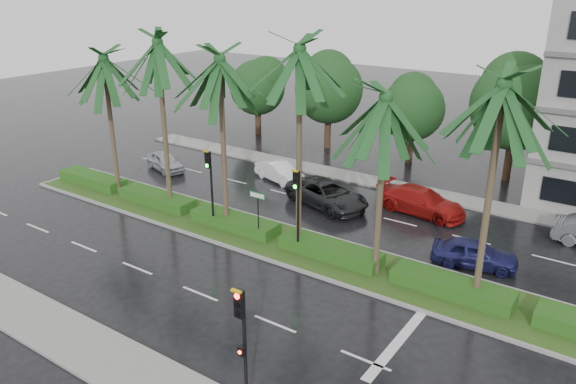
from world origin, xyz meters
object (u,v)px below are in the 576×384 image
Objects in this scene: signal_near at (243,345)px; street_sign at (258,204)px; signal_median_left at (210,177)px; car_blue at (475,253)px; car_white at (280,172)px; car_red at (422,201)px; car_darkgrey at (327,194)px; car_silver at (165,161)px.

street_sign is (-7.00, 9.87, -0.38)m from signal_near.
signal_median_left is 13.74m from car_blue.
car_red is at bearing -72.63° from car_white.
street_sign is 6.40m from car_darkgrey.
signal_median_left reaches higher than car_darkgrey.
car_darkgrey reaches higher than car_red.
street_sign reaches higher than car_white.
car_silver is 8.45m from car_white.
car_blue is (22.46, -1.78, 0.04)m from car_silver.
signal_near is 18.37m from car_red.
street_sign is (3.00, 0.18, -0.87)m from signal_median_left.
signal_median_left reaches higher than car_silver.
street_sign is at bearing -166.21° from car_darkgrey.
car_blue is at bearing -87.45° from car_darkgrey.
signal_near is 14.03m from car_blue.
signal_near is at bearing -130.91° from car_white.
car_darkgrey is (4.88, -1.99, 0.12)m from car_white.
car_blue is at bearing 77.71° from signal_near.
car_darkgrey is at bearing 119.12° from car_red.
signal_median_left is 0.79× the size of car_darkgrey.
car_white is (-4.50, 8.23, -1.48)m from street_sign.
car_white is (-1.50, 8.42, -2.35)m from signal_median_left.
car_darkgrey reaches higher than car_blue.
signal_near is 0.79× the size of car_darkgrey.
car_white is (8.00, 2.72, 0.01)m from car_silver.
signal_median_left is 8.87m from car_white.
signal_median_left is at bearing -102.35° from car_silver.
car_silver is at bearing 141.73° from signal_near.
car_silver is at bearing 105.56° from car_red.
car_blue reaches higher than car_silver.
street_sign is 10.73m from car_blue.
signal_median_left is 7.60m from car_darkgrey.
car_white is at bearing 97.25° from car_red.
car_white is 9.96m from car_red.
car_red is at bearing 30.96° from car_blue.
signal_near is at bearing -54.66° from street_sign.
street_sign is 0.66× the size of car_blue.
car_darkgrey is (12.88, 0.73, 0.13)m from car_silver.
signal_median_left is 12.23m from car_red.
signal_median_left is 11.32m from car_silver.
car_red is (8.46, 8.54, -2.25)m from signal_median_left.
car_silver is at bearing 156.21° from street_sign.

